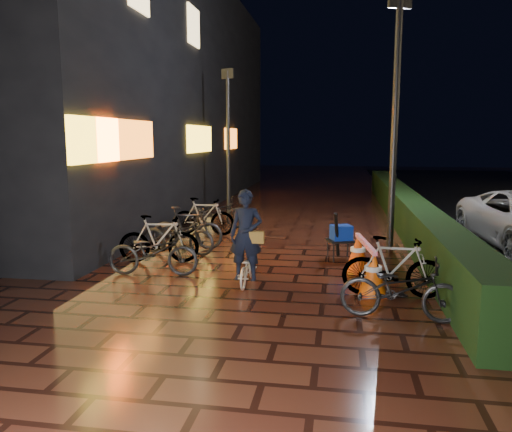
# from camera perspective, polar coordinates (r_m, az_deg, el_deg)

# --- Properties ---
(ground) EXTENTS (80.00, 80.00, 0.00)m
(ground) POSITION_cam_1_polar(r_m,az_deg,el_deg) (8.32, -0.18, -9.58)
(ground) COLOR #381911
(ground) RESTS_ON ground
(hedge) EXTENTS (0.70, 20.00, 1.00)m
(hedge) POSITION_cam_1_polar(r_m,az_deg,el_deg) (16.04, 16.50, 0.89)
(hedge) COLOR black
(hedge) RESTS_ON ground
(storefront_block) EXTENTS (12.09, 22.00, 9.00)m
(storefront_block) POSITION_cam_1_polar(r_m,az_deg,el_deg) (22.19, -20.27, 13.20)
(storefront_block) COLOR black
(storefront_block) RESTS_ON ground
(lamp_post_hedge) EXTENTS (0.55, 0.31, 5.88)m
(lamp_post_hedge) POSITION_cam_1_polar(r_m,az_deg,el_deg) (12.10, 15.63, 11.40)
(lamp_post_hedge) COLOR black
(lamp_post_hedge) RESTS_ON ground
(lamp_post_sf) EXTENTS (0.46, 0.24, 4.92)m
(lamp_post_sf) POSITION_cam_1_polar(r_m,az_deg,el_deg) (17.17, -3.20, 9.14)
(lamp_post_sf) COLOR black
(lamp_post_sf) RESTS_ON ground
(cyclist) EXTENTS (0.63, 1.22, 1.74)m
(cyclist) POSITION_cam_1_polar(r_m,az_deg,el_deg) (9.00, -1.08, -3.88)
(cyclist) COLOR silver
(cyclist) RESTS_ON ground
(traffic_barrier) EXTENTS (0.70, 1.92, 0.78)m
(traffic_barrier) POSITION_cam_1_polar(r_m,az_deg,el_deg) (9.41, 12.33, -5.15)
(traffic_barrier) COLOR #EE570C
(traffic_barrier) RESTS_ON ground
(cart_assembly) EXTENTS (0.71, 0.76, 1.09)m
(cart_assembly) POSITION_cam_1_polar(r_m,az_deg,el_deg) (11.02, 9.67, -2.09)
(cart_assembly) COLOR black
(cart_assembly) RESTS_ON ground
(parked_bikes_storefront) EXTENTS (2.03, 6.06, 1.03)m
(parked_bikes_storefront) POSITION_cam_1_polar(r_m,az_deg,el_deg) (12.09, -7.99, -1.43)
(parked_bikes_storefront) COLOR black
(parked_bikes_storefront) RESTS_ON ground
(parked_bikes_hedge) EXTENTS (1.81, 1.75, 1.03)m
(parked_bikes_hedge) POSITION_cam_1_polar(r_m,az_deg,el_deg) (8.11, 15.88, -6.84)
(parked_bikes_hedge) COLOR black
(parked_bikes_hedge) RESTS_ON ground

